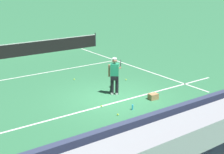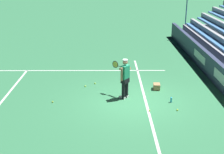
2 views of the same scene
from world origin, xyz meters
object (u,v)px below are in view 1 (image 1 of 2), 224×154
object	(u,v)px
water_bottle	(132,107)
tennis_net	(29,48)
tennis_ball_by_box	(74,79)
tennis_ball_on_baseline	(115,79)
tennis_player	(115,76)
tennis_ball_midcourt	(118,115)
tennis_ball_near_player	(101,106)
tennis_ball_stray_back	(126,80)
ball_box_cardboard	(153,96)

from	to	relation	value
water_bottle	tennis_net	xyz separation A→B (m)	(0.14, 11.71, 0.38)
tennis_ball_by_box	tennis_ball_on_baseline	world-z (taller)	same
tennis_ball_on_baseline	tennis_player	bearing A→B (deg)	-126.48
tennis_ball_midcourt	tennis_net	xyz separation A→B (m)	(0.95, 11.80, 0.46)
tennis_ball_near_player	tennis_ball_midcourt	bearing A→B (deg)	-87.46
tennis_ball_midcourt	tennis_ball_on_baseline	xyz separation A→B (m)	(2.60, 3.78, 0.00)
tennis_player	tennis_ball_stray_back	world-z (taller)	tennis_player
tennis_ball_near_player	tennis_ball_by_box	bearing A→B (deg)	77.68
tennis_ball_by_box	tennis_ball_midcourt	xyz separation A→B (m)	(-0.80, -4.99, 0.00)
tennis_ball_midcourt	water_bottle	size ratio (longest dim) A/B	0.30
tennis_player	tennis_ball_by_box	distance (m)	3.15
tennis_player	tennis_ball_near_player	world-z (taller)	tennis_player
ball_box_cardboard	tennis_ball_by_box	size ratio (longest dim) A/B	6.06
tennis_player	tennis_ball_on_baseline	world-z (taller)	tennis_player
tennis_player	tennis_ball_by_box	size ratio (longest dim) A/B	25.98
tennis_player	tennis_ball_near_player	xyz separation A→B (m)	(-1.34, -0.91, -0.86)
tennis_player	tennis_net	bearing A→B (deg)	91.98
tennis_player	tennis_ball_on_baseline	bearing A→B (deg)	53.52
tennis_player	water_bottle	xyz separation A→B (m)	(-0.48, -1.91, -0.78)
tennis_player	tennis_ball_near_player	distance (m)	1.83
tennis_ball_midcourt	tennis_ball_on_baseline	size ratio (longest dim) A/B	1.00
tennis_player	tennis_ball_on_baseline	distance (m)	2.37
tennis_ball_by_box	tennis_ball_midcourt	bearing A→B (deg)	-99.13
tennis_ball_by_box	water_bottle	distance (m)	4.90
ball_box_cardboard	tennis_net	bearing A→B (deg)	96.76
tennis_net	tennis_ball_near_player	bearing A→B (deg)	-95.34
tennis_ball_stray_back	tennis_ball_near_player	xyz separation A→B (m)	(-3.04, -2.25, 0.00)
tennis_ball_near_player	water_bottle	size ratio (longest dim) A/B	0.30
tennis_ball_by_box	tennis_ball_stray_back	world-z (taller)	same
tennis_ball_midcourt	tennis_ball_on_baseline	distance (m)	4.59
tennis_player	tennis_net	distance (m)	9.81
tennis_ball_on_baseline	ball_box_cardboard	bearing A→B (deg)	-95.39
tennis_ball_by_box	tennis_ball_stray_back	distance (m)	2.74
ball_box_cardboard	tennis_ball_by_box	bearing A→B (deg)	108.30
tennis_ball_midcourt	tennis_net	world-z (taller)	tennis_net
tennis_player	tennis_ball_stray_back	bearing A→B (deg)	38.22
ball_box_cardboard	tennis_ball_near_player	world-z (taller)	ball_box_cardboard
tennis_player	tennis_net	size ratio (longest dim) A/B	0.15
tennis_ball_near_player	tennis_player	bearing A→B (deg)	34.18
ball_box_cardboard	tennis_net	xyz separation A→B (m)	(-1.34, 11.31, 0.36)
tennis_ball_by_box	tennis_ball_near_player	size ratio (longest dim) A/B	1.00
tennis_player	ball_box_cardboard	distance (m)	1.97
tennis_player	tennis_ball_stray_back	distance (m)	2.33
ball_box_cardboard	tennis_ball_on_baseline	size ratio (longest dim) A/B	6.06
tennis_ball_midcourt	water_bottle	distance (m)	0.82
tennis_ball_by_box	tennis_ball_on_baseline	xyz separation A→B (m)	(1.80, -1.21, 0.00)
tennis_ball_stray_back	water_bottle	size ratio (longest dim) A/B	0.30
tennis_ball_stray_back	tennis_player	bearing A→B (deg)	-141.78
ball_box_cardboard	tennis_ball_near_player	bearing A→B (deg)	165.47
water_bottle	tennis_ball_by_box	bearing A→B (deg)	90.05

